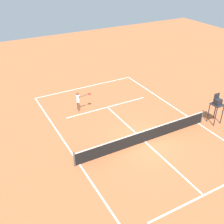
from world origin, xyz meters
name	(u,v)px	position (x,y,z in m)	size (l,w,h in m)	color
ground_plane	(145,142)	(0.00, 0.00, 0.00)	(60.00, 60.00, 0.00)	#B76038
court_lines	(145,142)	(0.00, 0.00, 0.00)	(9.96, 20.38, 0.01)	white
tennis_net	(145,136)	(0.00, 0.00, 0.50)	(10.56, 0.10, 1.07)	#4C4C51
player_serving	(79,100)	(2.30, -6.20, 1.02)	(1.30, 0.47, 1.71)	brown
tennis_ball	(78,115)	(2.70, -5.48, 0.03)	(0.07, 0.07, 0.07)	#CCE033
umpire_chair	(217,104)	(-6.06, 0.46, 1.61)	(0.80, 0.80, 2.41)	#232328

